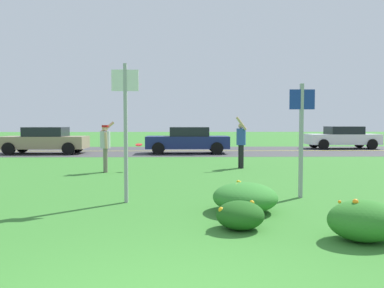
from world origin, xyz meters
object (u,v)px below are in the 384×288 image
at_px(sign_post_near_path, 126,120).
at_px(frisbee_red, 139,145).
at_px(sign_post_by_roadside, 301,129).
at_px(person_thrower_red_cap_gray_shirt, 105,143).
at_px(car_navy_center_left, 188,140).
at_px(car_white_leftmost, 342,137).
at_px(person_catcher_blue_shirt, 241,141).
at_px(car_tan_center_right, 45,140).

relative_size(sign_post_near_path, frisbee_red, 12.10).
relative_size(sign_post_by_roadside, person_thrower_red_cap_gray_shirt, 1.47).
xyz_separation_m(sign_post_near_path, car_navy_center_left, (1.52, 13.29, -1.01)).
distance_m(person_thrower_red_cap_gray_shirt, car_navy_center_left, 8.68).
bearing_deg(car_white_leftmost, sign_post_by_roadside, -115.25).
relative_size(person_catcher_blue_shirt, frisbee_red, 7.95).
bearing_deg(car_white_leftmost, person_catcher_blue_shirt, -127.47).
relative_size(person_thrower_red_cap_gray_shirt, person_catcher_blue_shirt, 0.91).
relative_size(sign_post_near_path, person_thrower_red_cap_gray_shirt, 1.68).
bearing_deg(frisbee_red, sign_post_by_roadside, -50.70).
bearing_deg(frisbee_red, person_catcher_blue_shirt, 10.28).
height_order(sign_post_near_path, sign_post_by_roadside, sign_post_near_path).
xyz_separation_m(sign_post_near_path, frisbee_red, (-0.33, 5.53, -0.84)).
height_order(frisbee_red, car_tan_center_right, car_tan_center_right).
height_order(sign_post_near_path, car_navy_center_left, sign_post_near_path).
bearing_deg(car_white_leftmost, person_thrower_red_cap_gray_shirt, -137.71).
bearing_deg(sign_post_near_path, car_navy_center_left, 83.49).
xyz_separation_m(sign_post_by_roadside, person_thrower_red_cap_gray_shirt, (-5.26, 4.69, -0.56)).
bearing_deg(person_catcher_blue_shirt, car_white_leftmost, 52.53).
xyz_separation_m(sign_post_near_path, car_white_leftmost, (11.67, 17.03, -1.01)).
relative_size(person_thrower_red_cap_gray_shirt, car_navy_center_left, 0.39).
bearing_deg(car_tan_center_right, car_white_leftmost, 11.79).
height_order(person_thrower_red_cap_gray_shirt, person_catcher_blue_shirt, person_catcher_blue_shirt).
bearing_deg(car_navy_center_left, person_thrower_red_cap_gray_shirt, -109.78).
bearing_deg(person_catcher_blue_shirt, sign_post_by_roadside, -85.31).
distance_m(frisbee_red, car_white_leftmost, 16.63).
relative_size(sign_post_near_path, sign_post_by_roadside, 1.14).
height_order(car_white_leftmost, car_navy_center_left, same).
relative_size(sign_post_near_path, person_catcher_blue_shirt, 1.52).
relative_size(sign_post_near_path, car_navy_center_left, 0.65).
distance_m(sign_post_near_path, frisbee_red, 5.60).
relative_size(sign_post_by_roadside, car_white_leftmost, 0.57).
xyz_separation_m(person_catcher_blue_shirt, car_navy_center_left, (-1.86, 7.08, -0.27)).
height_order(person_thrower_red_cap_gray_shirt, car_navy_center_left, person_thrower_red_cap_gray_shirt).
distance_m(sign_post_near_path, car_tan_center_right, 14.73).
distance_m(sign_post_near_path, person_thrower_red_cap_gray_shirt, 5.37).
distance_m(person_thrower_red_cap_gray_shirt, person_catcher_blue_shirt, 4.91).
bearing_deg(car_tan_center_right, person_thrower_red_cap_gray_shirt, -59.22).
bearing_deg(person_thrower_red_cap_gray_shirt, person_catcher_blue_shirt, 12.70).
distance_m(sign_post_by_roadside, car_navy_center_left, 13.09).
relative_size(sign_post_by_roadside, car_navy_center_left, 0.57).
bearing_deg(sign_post_by_roadside, frisbee_red, 129.30).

